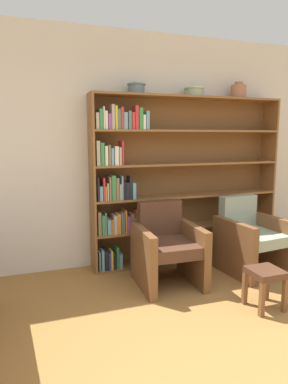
# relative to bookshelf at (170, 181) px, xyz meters

# --- Properties ---
(wall_back) EXTENTS (12.00, 0.06, 2.75)m
(wall_back) POSITION_rel_bookshelf_xyz_m (-0.32, 0.17, 0.36)
(wall_back) COLOR silver
(wall_back) RESTS_ON ground
(bookshelf) EXTENTS (2.40, 0.30, 2.02)m
(bookshelf) POSITION_rel_bookshelf_xyz_m (0.00, 0.00, 0.00)
(bookshelf) COLOR brown
(bookshelf) RESTS_ON ground
(bowl_brass) EXTENTS (0.21, 0.21, 0.12)m
(bowl_brass) POSITION_rel_bookshelf_xyz_m (-0.44, -0.02, 1.07)
(bowl_brass) COLOR slate
(bowl_brass) RESTS_ON bookshelf
(bowl_sage) EXTENTS (0.25, 0.25, 0.10)m
(bowl_sage) POSITION_rel_bookshelf_xyz_m (0.29, -0.02, 1.06)
(bowl_sage) COLOR gray
(bowl_sage) RESTS_ON bookshelf
(vase_tall) EXTENTS (0.19, 0.19, 0.20)m
(vase_tall) POSITION_rel_bookshelf_xyz_m (0.91, -0.02, 1.09)
(vase_tall) COLOR #A36647
(vase_tall) RESTS_ON bookshelf
(armchair_leather) EXTENTS (0.66, 0.70, 0.85)m
(armchair_leather) POSITION_rel_bookshelf_xyz_m (-0.29, -0.61, -0.62)
(armchair_leather) COLOR brown
(armchair_leather) RESTS_ON ground
(armchair_cushioned) EXTENTS (0.71, 0.74, 0.85)m
(armchair_cushioned) POSITION_rel_bookshelf_xyz_m (0.75, -0.61, -0.62)
(armchair_cushioned) COLOR brown
(armchair_cushioned) RESTS_ON ground
(footstool) EXTENTS (0.28, 0.28, 0.37)m
(footstool) POSITION_rel_bookshelf_xyz_m (0.33, -1.40, -0.73)
(footstool) COLOR brown
(footstool) RESTS_ON ground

